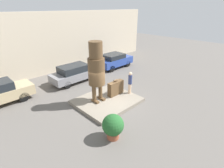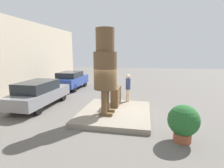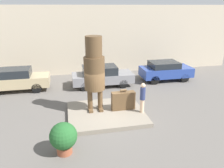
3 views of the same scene
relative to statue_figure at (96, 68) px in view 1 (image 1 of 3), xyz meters
name	(u,v)px [view 1 (image 1 of 3)]	position (x,y,z in m)	size (l,w,h in m)	color
ground_plane	(107,102)	(0.55, -0.40, -2.68)	(60.00, 60.00, 0.00)	#605B56
pedestal	(107,101)	(0.55, -0.40, -2.57)	(4.25, 3.64, 0.23)	gray
building_backdrop	(46,44)	(0.55, 8.31, 0.31)	(28.00, 0.60, 5.97)	beige
statue_figure	(96,68)	(0.00, 0.00, 0.00)	(1.13, 1.13, 4.19)	brown
giant_suitcase	(116,88)	(1.58, -0.27, -1.92)	(1.34, 0.41, 1.23)	brown
tourist	(130,82)	(2.51, -0.87, -1.51)	(0.29, 0.29, 1.73)	beige
parked_car_grey	(75,73)	(1.13, 4.44, -1.84)	(4.63, 1.78, 1.59)	gray
parked_car_blue	(114,60)	(6.53, 4.77, -1.83)	(4.16, 1.89, 1.58)	#284293
planter_pot	(113,126)	(-1.78, -3.36, -1.91)	(1.15, 1.15, 1.40)	brown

